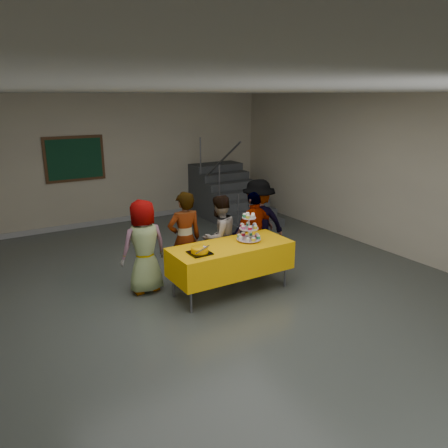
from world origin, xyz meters
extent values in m
plane|color=#4C514C|center=(0.00, 0.00, 0.00)|extent=(10.00, 10.00, 0.00)
cube|color=#B6AC92|center=(0.00, 5.00, 1.50)|extent=(8.00, 0.04, 3.00)
cube|color=#B6AC92|center=(4.00, 0.00, 1.50)|extent=(0.04, 10.00, 3.00)
cube|color=silver|center=(0.00, 0.00, 3.00)|extent=(8.00, 10.00, 0.04)
cube|color=#999999|center=(0.00, 4.98, 0.06)|extent=(7.90, 0.03, 0.12)
cylinder|color=#595960|center=(-0.46, -0.02, 0.36)|extent=(0.04, 0.04, 0.73)
cylinder|color=#595960|center=(1.22, -0.02, 0.36)|extent=(0.04, 0.04, 0.73)
cylinder|color=#595960|center=(-0.46, 0.56, 0.36)|extent=(0.04, 0.04, 0.73)
cylinder|color=#595960|center=(1.22, 0.56, 0.36)|extent=(0.04, 0.04, 0.73)
cube|color=#595960|center=(0.38, 0.27, 0.74)|extent=(1.80, 0.70, 0.02)
cube|color=#FFB005|center=(0.38, 0.27, 0.55)|extent=(1.88, 0.78, 0.44)
cylinder|color=silver|center=(0.73, 0.30, 0.78)|extent=(0.18, 0.18, 0.01)
cylinder|color=silver|center=(0.73, 0.30, 0.98)|extent=(0.02, 0.02, 0.42)
cylinder|color=silver|center=(0.73, 0.30, 0.80)|extent=(0.38, 0.38, 0.01)
cylinder|color=silver|center=(0.73, 0.30, 0.97)|extent=(0.30, 0.30, 0.01)
cylinder|color=silver|center=(0.73, 0.30, 1.14)|extent=(0.22, 0.22, 0.01)
cube|color=black|center=(-0.20, 0.18, 0.78)|extent=(0.30, 0.30, 0.02)
cylinder|color=#FFA800|center=(-0.20, 0.18, 0.82)|extent=(0.25, 0.25, 0.07)
ellipsoid|color=#FFA800|center=(-0.20, 0.18, 0.86)|extent=(0.25, 0.25, 0.05)
ellipsoid|color=white|center=(-0.15, 0.15, 0.88)|extent=(0.08, 0.08, 0.02)
cube|color=silver|center=(-0.22, 0.05, 0.88)|extent=(0.30, 0.16, 0.04)
imported|color=slate|center=(-0.73, 0.98, 0.73)|extent=(0.73, 0.49, 1.46)
imported|color=slate|center=(-0.09, 0.87, 0.77)|extent=(0.58, 0.40, 1.54)
imported|color=slate|center=(0.55, 0.89, 0.70)|extent=(0.78, 0.66, 1.40)
imported|color=slate|center=(1.18, 0.78, 0.70)|extent=(0.86, 0.44, 1.41)
imported|color=slate|center=(1.36, 0.93, 0.79)|extent=(1.09, 0.73, 1.57)
cube|color=#424447|center=(2.70, 2.75, 0.09)|extent=(1.30, 0.30, 0.18)
cube|color=#424447|center=(2.70, 3.05, 0.18)|extent=(1.30, 0.30, 0.36)
cube|color=#424447|center=(2.70, 3.35, 0.27)|extent=(1.30, 0.30, 0.54)
cube|color=#424447|center=(2.70, 3.65, 0.36)|extent=(1.30, 0.30, 0.72)
cube|color=#424447|center=(2.70, 3.95, 0.45)|extent=(1.30, 0.30, 0.90)
cube|color=#424447|center=(2.70, 4.25, 0.54)|extent=(1.30, 0.30, 1.08)
cube|color=#424447|center=(2.70, 4.55, 0.63)|extent=(1.30, 0.30, 1.26)
cube|color=#424447|center=(2.70, 4.85, 0.63)|extent=(1.30, 0.30, 1.26)
cylinder|color=#595960|center=(2.10, 2.70, 0.45)|extent=(0.04, 0.04, 0.90)
cylinder|color=#595960|center=(2.10, 3.50, 0.99)|extent=(0.04, 0.04, 0.90)
cylinder|color=#595960|center=(2.10, 4.40, 1.53)|extent=(0.04, 0.04, 0.90)
cylinder|color=#595960|center=(2.10, 3.55, 1.44)|extent=(0.04, 1.85, 1.20)
cube|color=#472B16|center=(-0.76, 4.97, 1.60)|extent=(1.30, 0.04, 1.00)
cube|color=#133C24|center=(-0.76, 4.94, 1.60)|extent=(1.18, 0.02, 0.88)
camera|label=1|loc=(-2.95, -5.02, 2.94)|focal=35.00mm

